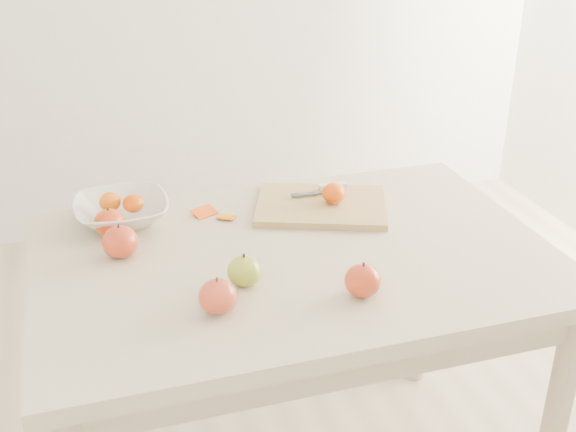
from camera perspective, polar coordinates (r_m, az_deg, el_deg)
name	(u,v)px	position (r m, az deg, el deg)	size (l,w,h in m)	color
table	(294,288)	(1.74, 0.49, -5.69)	(1.20, 0.80, 0.75)	beige
cutting_board	(321,206)	(1.90, 2.64, 0.82)	(0.34, 0.25, 0.02)	tan
board_tangerine	(334,193)	(1.88, 3.63, 1.81)	(0.06, 0.06, 0.05)	#D93D07
fruit_bowl	(121,211)	(1.87, -13.02, 0.39)	(0.24, 0.24, 0.06)	white
bowl_tangerine_near	(110,202)	(1.86, -13.89, 1.11)	(0.05, 0.05, 0.05)	orange
bowl_tangerine_far	(133,203)	(1.84, -12.13, 1.00)	(0.05, 0.05, 0.05)	#C73E07
orange_peel_a	(204,214)	(1.88, -6.62, 0.19)	(0.06, 0.04, 0.00)	#E04B0F
orange_peel_b	(227,218)	(1.85, -4.87, -0.14)	(0.04, 0.04, 0.00)	orange
paring_knife	(329,188)	(1.96, 3.24, 2.26)	(0.17, 0.05, 0.01)	white
apple_green	(244,271)	(1.55, -3.47, -4.35)	(0.07, 0.07, 0.07)	#669117
apple_red_e	(363,280)	(1.52, 5.93, -5.09)	(0.08, 0.08, 0.07)	#9B0D11
apple_red_c	(218,296)	(1.46, -5.57, -6.34)	(0.08, 0.08, 0.07)	#A71C1F
apple_red_b	(120,242)	(1.70, -13.12, -2.00)	(0.08, 0.08, 0.07)	maroon
apple_red_a	(109,223)	(1.80, -13.92, -0.53)	(0.08, 0.08, 0.07)	#9F1003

